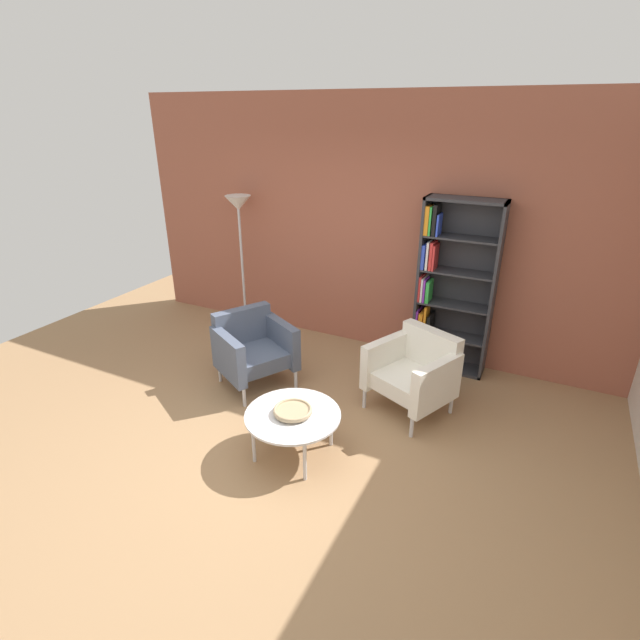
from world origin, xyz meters
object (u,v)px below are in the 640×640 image
Objects in this scene: armchair_spare_guest at (253,347)px; armchair_by_bookshelf at (414,371)px; bookshelf_tall at (448,289)px; floor_lamp_torchiere at (239,219)px; coffee_table_low at (293,417)px; decorative_bowl at (293,410)px.

armchair_by_bookshelf is at bearing -51.85° from armchair_spare_guest.
floor_lamp_torchiere is at bearing -177.71° from bookshelf_tall.
decorative_bowl is (-0.00, 0.00, 0.06)m from coffee_table_low.
decorative_bowl is 1.32m from armchair_by_bookshelf.
bookshelf_tall is 1.09× the size of floor_lamp_torchiere.
bookshelf_tall reaches higher than coffee_table_low.
decorative_bowl is 0.18× the size of floor_lamp_torchiere.
armchair_by_bookshelf is 0.98× the size of armchair_spare_guest.
bookshelf_tall reaches higher than armchair_by_bookshelf.
armchair_by_bookshelf is at bearing -92.38° from bookshelf_tall.
decorative_bowl is at bearing -102.60° from armchair_spare_guest.
decorative_bowl is at bearing -98.65° from armchair_by_bookshelf.
bookshelf_tall is 2.31m from coffee_table_low.
decorative_bowl is 0.34× the size of armchair_spare_guest.
decorative_bowl reaches higher than coffee_table_low.
bookshelf_tall reaches higher than armchair_spare_guest.
armchair_by_bookshelf is at bearing 57.74° from coffee_table_low.
decorative_bowl is 2.93m from floor_lamp_torchiere.
coffee_table_low is 2.50× the size of decorative_bowl.
armchair_by_bookshelf reaches higher than coffee_table_low.
armchair_by_bookshelf is (0.70, 1.11, 0.04)m from coffee_table_low.
armchair_by_bookshelf is 2.92m from floor_lamp_torchiere.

